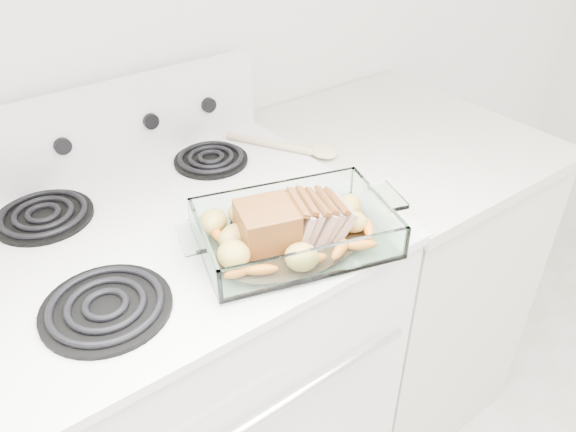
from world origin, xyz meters
TOP-DOWN VIEW (x-y plane):
  - electric_range at (0.00, 1.66)m, footprint 0.78×0.70m
  - counter_right at (0.67, 1.66)m, footprint 0.58×0.68m
  - baking_dish at (0.15, 1.45)m, footprint 0.34×0.22m
  - pork_roast at (0.13, 1.45)m, footprint 0.21×0.10m
  - roast_vegetables at (0.15, 1.48)m, footprint 0.37×0.20m
  - wooden_spoon at (0.39, 1.73)m, footprint 0.18×0.25m

SIDE VIEW (x-z plane):
  - counter_right at x=0.67m, z-range 0.00..0.93m
  - electric_range at x=0.00m, z-range -0.08..1.04m
  - wooden_spoon at x=0.39m, z-range 0.93..0.96m
  - baking_dish at x=0.15m, z-range 0.93..1.00m
  - roast_vegetables at x=0.15m, z-range 0.95..1.00m
  - pork_roast at x=0.13m, z-range 0.95..1.03m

